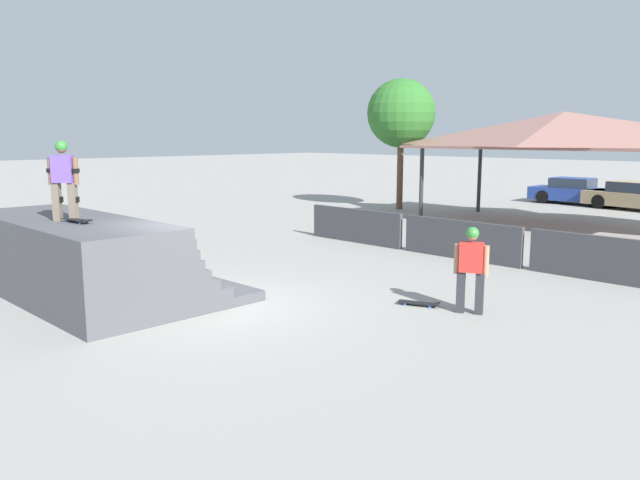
# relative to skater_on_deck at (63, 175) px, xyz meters

# --- Properties ---
(ground_plane) EXTENTS (160.00, 160.00, 0.00)m
(ground_plane) POSITION_rel_skater_on_deck_xyz_m (2.09, 1.75, -2.54)
(ground_plane) COLOR gray
(quarter_pipe_ramp) EXTENTS (5.88, 3.74, 1.65)m
(quarter_pipe_ramp) POSITION_rel_skater_on_deck_xyz_m (-0.33, 0.46, -1.80)
(quarter_pipe_ramp) COLOR #4C4C51
(quarter_pipe_ramp) RESTS_ON ground
(skater_on_deck) EXTENTS (0.60, 0.54, 1.56)m
(skater_on_deck) POSITION_rel_skater_on_deck_xyz_m (0.00, 0.00, 0.00)
(skater_on_deck) COLOR #6B6051
(skater_on_deck) RESTS_ON quarter_pipe_ramp
(skateboard_on_deck) EXTENTS (0.78, 0.29, 0.09)m
(skateboard_on_deck) POSITION_rel_skater_on_deck_xyz_m (0.40, 0.05, -0.84)
(skateboard_on_deck) COLOR blue
(skateboard_on_deck) RESTS_ON quarter_pipe_ramp
(bystander_walking) EXTENTS (0.63, 0.37, 1.64)m
(bystander_walking) POSITION_rel_skater_on_deck_xyz_m (6.02, 4.98, -1.58)
(bystander_walking) COLOR #2D2D33
(bystander_walking) RESTS_ON ground
(skateboard_on_ground) EXTENTS (0.83, 0.50, 0.09)m
(skateboard_on_ground) POSITION_rel_skater_on_deck_xyz_m (5.07, 4.73, -2.49)
(skateboard_on_ground) COLOR blue
(skateboard_on_ground) RESTS_ON ground
(barrier_fence) EXTENTS (11.19, 0.12, 1.05)m
(barrier_fence) POSITION_rel_skater_on_deck_xyz_m (3.02, 9.37, -2.02)
(barrier_fence) COLOR #3D3D42
(barrier_fence) RESTS_ON ground
(pavilion_shelter) EXTENTS (10.74, 5.01, 4.15)m
(pavilion_shelter) POSITION_rel_skater_on_deck_xyz_m (2.25, 17.03, 0.93)
(pavilion_shelter) COLOR #2D2D33
(pavilion_shelter) RESTS_ON ground
(tree_far_back) EXTENTS (3.04, 3.04, 5.81)m
(tree_far_back) POSITION_rel_skater_on_deck_xyz_m (-5.37, 17.48, 1.72)
(tree_far_back) COLOR brown
(tree_far_back) RESTS_ON ground
(parked_car_blue) EXTENTS (4.10, 1.77, 1.27)m
(parked_car_blue) POSITION_rel_skater_on_deck_xyz_m (-0.70, 25.25, -1.94)
(parked_car_blue) COLOR navy
(parked_car_blue) RESTS_ON ground
(parked_car_tan) EXTENTS (4.77, 2.43, 1.27)m
(parked_car_tan) POSITION_rel_skater_on_deck_xyz_m (2.44, 24.66, -1.94)
(parked_car_tan) COLOR tan
(parked_car_tan) RESTS_ON ground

